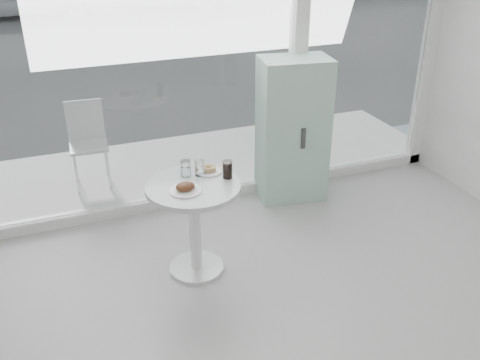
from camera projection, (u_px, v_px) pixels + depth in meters
name	position (u px, v px, depth m)	size (l,w,h in m)	color
storefront	(215.00, 24.00, 4.67)	(5.00, 0.14, 3.00)	white
main_table	(194.00, 210.00, 4.09)	(0.72, 0.72, 0.77)	white
patio_deck	(189.00, 164.00, 6.07)	(5.60, 1.60, 0.05)	silver
street	(75.00, 5.00, 16.22)	(40.00, 24.00, 0.00)	#333333
mint_cabinet	(292.00, 130.00, 5.17)	(0.71, 0.53, 1.41)	#92BAA9
patio_chair	(87.00, 138.00, 5.42)	(0.39, 0.39, 0.86)	white
plate_fritter	(186.00, 188.00, 3.89)	(0.24, 0.24, 0.07)	white
plate_donut	(209.00, 170.00, 4.18)	(0.20, 0.20, 0.05)	white
water_tumbler_a	(186.00, 169.00, 4.11)	(0.08, 0.08, 0.13)	white
water_tumbler_b	(200.00, 168.00, 4.12)	(0.08, 0.08, 0.12)	white
cola_glass	(227.00, 170.00, 4.07)	(0.07, 0.07, 0.14)	white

